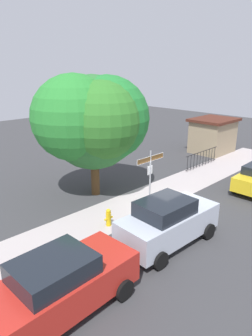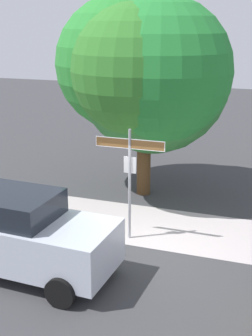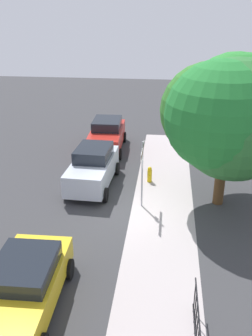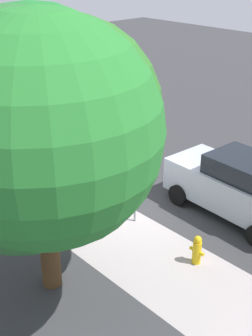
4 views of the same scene
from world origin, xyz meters
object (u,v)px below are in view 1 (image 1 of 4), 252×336
(utility_shed, at_px, (213,135))
(fire_hydrant, at_px, (108,217))
(shade_tree, at_px, (94,120))
(street_sign, at_px, (150,169))
(car_red, at_px, (62,284))
(car_silver, at_px, (168,221))

(utility_shed, relative_size, fire_hydrant, 4.55)
(shade_tree, height_order, utility_shed, shade_tree)
(shade_tree, distance_m, fire_hydrant, 5.01)
(utility_shed, bearing_deg, fire_hydrant, -166.96)
(street_sign, bearing_deg, fire_hydrant, 175.29)
(utility_shed, bearing_deg, car_red, -161.63)
(utility_shed, height_order, fire_hydrant, utility_shed)
(shade_tree, xyz_separation_m, car_silver, (-1.08, -5.64, -3.03))
(car_red, xyz_separation_m, utility_shed, (17.91, 5.95, 0.45))
(shade_tree, xyz_separation_m, utility_shed, (12.04, 0.18, -2.61))
(shade_tree, height_order, car_red, shade_tree)
(street_sign, distance_m, car_red, 7.08)
(utility_shed, xyz_separation_m, fire_hydrant, (-13.82, -3.20, -0.98))
(street_sign, distance_m, utility_shed, 11.92)
(street_sign, height_order, car_red, street_sign)
(street_sign, xyz_separation_m, fire_hydrant, (-2.41, 0.20, -1.67))
(utility_shed, bearing_deg, shade_tree, -179.14)
(fire_hydrant, bearing_deg, street_sign, -4.71)
(car_red, bearing_deg, street_sign, 19.61)
(car_silver, height_order, utility_shed, utility_shed)
(car_silver, bearing_deg, car_red, -176.08)
(street_sign, distance_m, car_silver, 3.17)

